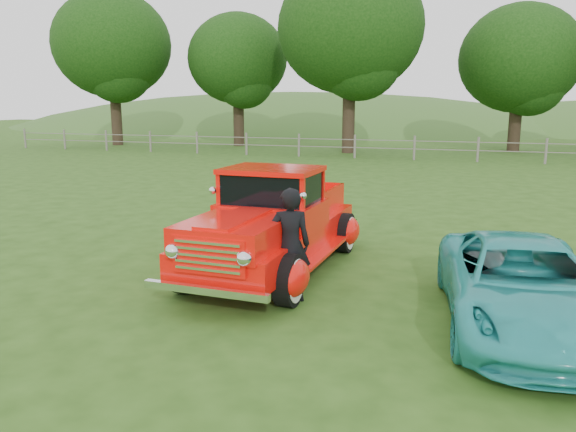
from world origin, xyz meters
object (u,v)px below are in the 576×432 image
(tree_mid_west, at_px, (238,59))
(man, at_px, (290,245))
(tree_near_east, at_px, (520,59))
(tree_far_west, at_px, (112,45))
(tree_near_west, at_px, (350,28))
(red_pickup, at_px, (274,225))
(teal_sedan, at_px, (523,286))

(tree_mid_west, distance_m, man, 30.17)
(tree_near_east, bearing_deg, tree_far_west, -173.16)
(tree_near_east, relative_size, man, 5.03)
(tree_far_west, xyz_separation_m, man, (20.36, -25.12, -5.66))
(tree_far_west, height_order, tree_near_west, tree_near_west)
(tree_mid_west, distance_m, red_pickup, 28.71)
(tree_near_west, relative_size, red_pickup, 2.07)
(tree_mid_west, distance_m, teal_sedan, 31.67)
(tree_near_east, xyz_separation_m, man, (-4.64, -28.12, -4.42))
(red_pickup, distance_m, teal_sedan, 4.07)
(tree_near_west, xyz_separation_m, red_pickup, (3.65, -22.81, -6.00))
(red_pickup, relative_size, teal_sedan, 1.24)
(tree_near_west, height_order, man, tree_near_west)
(red_pickup, bearing_deg, teal_sedan, -17.79)
(tree_mid_west, relative_size, tree_near_east, 1.02)
(red_pickup, xyz_separation_m, teal_sedan, (3.82, -1.38, -0.23))
(tree_near_east, bearing_deg, red_pickup, -101.29)
(tree_mid_west, relative_size, red_pickup, 1.68)
(tree_near_east, height_order, teal_sedan, tree_near_east)
(tree_mid_west, height_order, teal_sedan, tree_mid_west)
(tree_near_west, bearing_deg, man, -79.75)
(red_pickup, relative_size, man, 3.04)
(tree_near_east, distance_m, red_pickup, 27.70)
(tree_mid_west, bearing_deg, tree_near_east, 3.37)
(tree_mid_west, relative_size, man, 5.11)
(man, bearing_deg, tree_far_west, -72.96)
(tree_near_east, height_order, red_pickup, tree_near_east)
(tree_near_west, distance_m, teal_sedan, 26.07)
(tree_mid_west, bearing_deg, man, -65.50)
(tree_near_west, bearing_deg, tree_mid_west, 159.44)
(tree_near_west, distance_m, red_pickup, 23.86)
(man, bearing_deg, tree_mid_west, -87.49)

